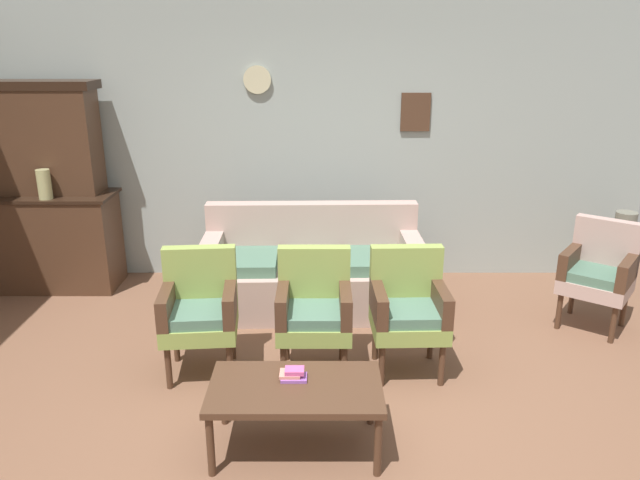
{
  "coord_description": "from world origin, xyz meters",
  "views": [
    {
      "loc": [
        -0.01,
        -3.28,
        2.31
      ],
      "look_at": [
        -0.02,
        1.12,
        0.85
      ],
      "focal_mm": 34.0,
      "sensor_mm": 36.0,
      "label": 1
    }
  ],
  "objects_px": {
    "armchair_row_middle": "(410,306)",
    "wingback_chair_by_fireplace": "(601,270)",
    "armchair_by_doorway": "(201,307)",
    "side_cabinet": "(60,241)",
    "floral_couch": "(314,273)",
    "floor_vase_by_wall": "(623,252)",
    "vase_on_cabinet": "(46,184)",
    "armchair_near_cabinet": "(316,307)",
    "coffee_table": "(297,392)",
    "book_stack_on_table": "(294,374)"
  },
  "relations": [
    {
      "from": "book_stack_on_table",
      "to": "armchair_near_cabinet",
      "type": "bearing_deg",
      "value": 82.05
    },
    {
      "from": "armchair_row_middle",
      "to": "coffee_table",
      "type": "height_order",
      "value": "armchair_row_middle"
    },
    {
      "from": "side_cabinet",
      "to": "armchair_near_cabinet",
      "type": "relative_size",
      "value": 1.28
    },
    {
      "from": "side_cabinet",
      "to": "floor_vase_by_wall",
      "type": "height_order",
      "value": "side_cabinet"
    },
    {
      "from": "wingback_chair_by_fireplace",
      "to": "book_stack_on_table",
      "type": "xyz_separation_m",
      "value": [
        -2.46,
        -1.55,
        -0.05
      ]
    },
    {
      "from": "armchair_row_middle",
      "to": "floor_vase_by_wall",
      "type": "relative_size",
      "value": 1.15
    },
    {
      "from": "vase_on_cabinet",
      "to": "armchair_by_doorway",
      "type": "relative_size",
      "value": 0.3
    },
    {
      "from": "wingback_chair_by_fireplace",
      "to": "armchair_row_middle",
      "type": "bearing_deg",
      "value": -157.06
    },
    {
      "from": "side_cabinet",
      "to": "armchair_near_cabinet",
      "type": "xyz_separation_m",
      "value": [
        2.48,
        -1.58,
        0.03
      ]
    },
    {
      "from": "side_cabinet",
      "to": "vase_on_cabinet",
      "type": "bearing_deg",
      "value": -79.54
    },
    {
      "from": "coffee_table",
      "to": "armchair_near_cabinet",
      "type": "bearing_deg",
      "value": 83.75
    },
    {
      "from": "book_stack_on_table",
      "to": "floor_vase_by_wall",
      "type": "relative_size",
      "value": 0.21
    },
    {
      "from": "armchair_row_middle",
      "to": "floral_couch",
      "type": "bearing_deg",
      "value": 122.74
    },
    {
      "from": "side_cabinet",
      "to": "floor_vase_by_wall",
      "type": "bearing_deg",
      "value": -1.06
    },
    {
      "from": "floral_couch",
      "to": "armchair_row_middle",
      "type": "bearing_deg",
      "value": -57.26
    },
    {
      "from": "vase_on_cabinet",
      "to": "coffee_table",
      "type": "relative_size",
      "value": 0.27
    },
    {
      "from": "armchair_row_middle",
      "to": "floor_vase_by_wall",
      "type": "xyz_separation_m",
      "value": [
        2.23,
        1.47,
        -0.11
      ]
    },
    {
      "from": "side_cabinet",
      "to": "armchair_near_cabinet",
      "type": "height_order",
      "value": "side_cabinet"
    },
    {
      "from": "vase_on_cabinet",
      "to": "armchair_row_middle",
      "type": "xyz_separation_m",
      "value": [
        3.12,
        -1.39,
        -0.57
      ]
    },
    {
      "from": "floral_couch",
      "to": "armchair_by_doorway",
      "type": "relative_size",
      "value": 2.15
    },
    {
      "from": "vase_on_cabinet",
      "to": "floral_couch",
      "type": "distance_m",
      "value": 2.55
    },
    {
      "from": "armchair_row_middle",
      "to": "wingback_chair_by_fireplace",
      "type": "distance_m",
      "value": 1.82
    },
    {
      "from": "armchair_row_middle",
      "to": "armchair_by_doorway",
      "type": "bearing_deg",
      "value": -179.35
    },
    {
      "from": "vase_on_cabinet",
      "to": "armchair_row_middle",
      "type": "height_order",
      "value": "vase_on_cabinet"
    },
    {
      "from": "vase_on_cabinet",
      "to": "floral_couch",
      "type": "relative_size",
      "value": 0.14
    },
    {
      "from": "vase_on_cabinet",
      "to": "book_stack_on_table",
      "type": "bearing_deg",
      "value": -43.76
    },
    {
      "from": "armchair_near_cabinet",
      "to": "floor_vase_by_wall",
      "type": "bearing_deg",
      "value": 27.07
    },
    {
      "from": "armchair_by_doorway",
      "to": "wingback_chair_by_fireplace",
      "type": "distance_m",
      "value": 3.24
    },
    {
      "from": "wingback_chair_by_fireplace",
      "to": "coffee_table",
      "type": "height_order",
      "value": "wingback_chair_by_fireplace"
    },
    {
      "from": "side_cabinet",
      "to": "vase_on_cabinet",
      "type": "distance_m",
      "value": 0.63
    },
    {
      "from": "floral_couch",
      "to": "book_stack_on_table",
      "type": "bearing_deg",
      "value": -92.65
    },
    {
      "from": "vase_on_cabinet",
      "to": "armchair_row_middle",
      "type": "relative_size",
      "value": 0.3
    },
    {
      "from": "wingback_chair_by_fireplace",
      "to": "coffee_table",
      "type": "bearing_deg",
      "value": -146.36
    },
    {
      "from": "book_stack_on_table",
      "to": "armchair_row_middle",
      "type": "bearing_deg",
      "value": 46.92
    },
    {
      "from": "side_cabinet",
      "to": "vase_on_cabinet",
      "type": "relative_size",
      "value": 4.28
    },
    {
      "from": "wingback_chair_by_fireplace",
      "to": "floral_couch",
      "type": "bearing_deg",
      "value": 170.93
    },
    {
      "from": "floor_vase_by_wall",
      "to": "vase_on_cabinet",
      "type": "bearing_deg",
      "value": -179.16
    },
    {
      "from": "side_cabinet",
      "to": "armchair_row_middle",
      "type": "bearing_deg",
      "value": -26.45
    },
    {
      "from": "side_cabinet",
      "to": "armchair_row_middle",
      "type": "xyz_separation_m",
      "value": [
        3.16,
        -1.57,
        0.03
      ]
    },
    {
      "from": "side_cabinet",
      "to": "floral_couch",
      "type": "xyz_separation_m",
      "value": [
        2.46,
        -0.48,
        -0.14
      ]
    },
    {
      "from": "coffee_table",
      "to": "wingback_chair_by_fireplace",
      "type": "bearing_deg",
      "value": 33.64
    },
    {
      "from": "armchair_by_doorway",
      "to": "armchair_near_cabinet",
      "type": "xyz_separation_m",
      "value": [
        0.81,
        0.0,
        0.0
      ]
    },
    {
      "from": "side_cabinet",
      "to": "armchair_near_cabinet",
      "type": "bearing_deg",
      "value": -32.53
    },
    {
      "from": "book_stack_on_table",
      "to": "side_cabinet",
      "type": "bearing_deg",
      "value": 134.44
    },
    {
      "from": "armchair_row_middle",
      "to": "wingback_chair_by_fireplace",
      "type": "bearing_deg",
      "value": 22.94
    },
    {
      "from": "armchair_by_doorway",
      "to": "wingback_chair_by_fireplace",
      "type": "relative_size",
      "value": 1.0
    },
    {
      "from": "vase_on_cabinet",
      "to": "armchair_by_doorway",
      "type": "bearing_deg",
      "value": -40.72
    },
    {
      "from": "floor_vase_by_wall",
      "to": "armchair_row_middle",
      "type": "bearing_deg",
      "value": -146.61
    },
    {
      "from": "side_cabinet",
      "to": "book_stack_on_table",
      "type": "bearing_deg",
      "value": -45.56
    },
    {
      "from": "floral_couch",
      "to": "armchair_near_cabinet",
      "type": "height_order",
      "value": "same"
    }
  ]
}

